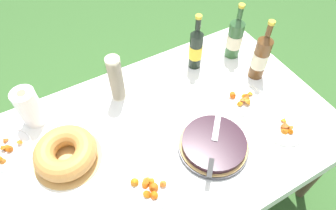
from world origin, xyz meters
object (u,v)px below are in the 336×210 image
object	(u,v)px
snack_plate_right	(7,149)
paper_towel_roll	(29,107)
berry_tart	(214,145)
snack_plate_far	(284,128)
cider_bottle_amber	(261,56)
cup_stack	(116,79)
cider_bottle_green	(235,37)
juice_bottle_red	(196,48)
bundt_cake	(66,153)
snack_plate_near	(148,184)
snack_plate_left	(245,100)
serving_knife	(214,146)

from	to	relation	value
snack_plate_right	paper_towel_roll	distance (m)	0.21
berry_tart	snack_plate_far	distance (m)	0.37
snack_plate_right	cider_bottle_amber	bearing A→B (deg)	-7.88
cup_stack	cider_bottle_green	bearing A→B (deg)	-2.19
berry_tart	cider_bottle_amber	bearing A→B (deg)	29.82
cider_bottle_green	berry_tart	bearing A→B (deg)	-134.25
cider_bottle_amber	juice_bottle_red	xyz separation A→B (m)	(-0.26, 0.23, -0.01)
bundt_cake	snack_plate_near	world-z (taller)	bundt_cake
cider_bottle_amber	snack_plate_left	distance (m)	0.25
bundt_cake	cup_stack	size ratio (longest dim) A/B	1.14
snack_plate_left	cider_bottle_amber	bearing A→B (deg)	35.22
serving_knife	snack_plate_left	xyz separation A→B (m)	(0.32, 0.17, -0.05)
berry_tart	cider_bottle_green	bearing A→B (deg)	45.75
berry_tart	snack_plate_left	distance (m)	0.34
cider_bottle_green	cider_bottle_amber	xyz separation A→B (m)	(0.01, -0.20, 0.01)
cup_stack	paper_towel_roll	size ratio (longest dim) A/B	1.31
serving_knife	bundt_cake	world-z (taller)	bundt_cake
bundt_cake	cider_bottle_amber	world-z (taller)	cider_bottle_amber
cider_bottle_amber	snack_plate_far	xyz separation A→B (m)	(-0.12, -0.36, -0.13)
snack_plate_near	snack_plate_far	size ratio (longest dim) A/B	1.23
cider_bottle_amber	snack_plate_near	xyz separation A→B (m)	(-0.82, -0.29, -0.12)
snack_plate_near	snack_plate_far	bearing A→B (deg)	-5.60
paper_towel_roll	serving_knife	bearing A→B (deg)	-41.90
berry_tart	serving_knife	bearing A→B (deg)	-132.21
bundt_cake	cider_bottle_green	world-z (taller)	cider_bottle_green
snack_plate_left	paper_towel_roll	distance (m)	1.06
bundt_cake	snack_plate_near	xyz separation A→B (m)	(0.25, -0.29, -0.04)
bundt_cake	cider_bottle_green	bearing A→B (deg)	10.64
serving_knife	cider_bottle_amber	distance (m)	0.58
berry_tart	paper_towel_roll	distance (m)	0.88
snack_plate_near	paper_towel_roll	bearing A→B (deg)	119.29
cup_stack	cider_bottle_green	xyz separation A→B (m)	(0.71, -0.03, -0.01)
cider_bottle_green	juice_bottle_red	xyz separation A→B (m)	(-0.24, 0.03, 0.00)
serving_knife	cup_stack	world-z (taller)	cup_stack
paper_towel_roll	bundt_cake	bearing A→B (deg)	-76.12
bundt_cake	snack_plate_right	size ratio (longest dim) A/B	1.35
paper_towel_roll	berry_tart	bearing A→B (deg)	-39.98
juice_bottle_red	paper_towel_roll	size ratio (longest dim) A/B	1.65
cider_bottle_green	snack_plate_near	xyz separation A→B (m)	(-0.81, -0.49, -0.11)
snack_plate_right	serving_knife	bearing A→B (deg)	-30.36
bundt_cake	snack_plate_left	xyz separation A→B (m)	(0.90, -0.12, -0.04)
juice_bottle_red	snack_plate_right	distance (m)	1.06
cider_bottle_green	snack_plate_left	xyz separation A→B (m)	(-0.16, -0.32, -0.11)
snack_plate_left	cup_stack	bearing A→B (deg)	147.66
snack_plate_near	snack_plate_left	world-z (taller)	snack_plate_left
snack_plate_near	snack_plate_right	xyz separation A→B (m)	(-0.48, 0.47, -0.00)
bundt_cake	paper_towel_roll	bearing A→B (deg)	103.88
serving_knife	juice_bottle_red	xyz separation A→B (m)	(0.24, 0.53, 0.06)
snack_plate_right	snack_plate_far	size ratio (longest dim) A/B	1.17
cider_bottle_amber	snack_plate_near	world-z (taller)	cider_bottle_amber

